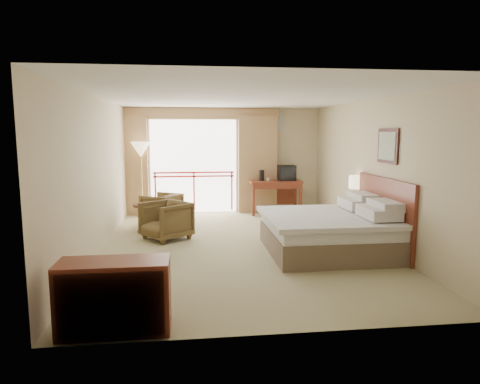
{
  "coord_description": "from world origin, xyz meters",
  "views": [
    {
      "loc": [
        -0.96,
        -7.63,
        2.09
      ],
      "look_at": [
        0.03,
        0.4,
        0.95
      ],
      "focal_mm": 32.0,
      "sensor_mm": 36.0,
      "label": 1
    }
  ],
  "objects": [
    {
      "name": "floor",
      "position": [
        0.0,
        0.0,
        0.0
      ],
      "size": [
        7.0,
        7.0,
        0.0
      ],
      "primitive_type": "plane",
      "color": "#9A9267",
      "rests_on": "ground"
    },
    {
      "name": "ceiling",
      "position": [
        0.0,
        0.0,
        2.7
      ],
      "size": [
        7.0,
        7.0,
        0.0
      ],
      "primitive_type": "plane",
      "rotation": [
        3.14,
        0.0,
        0.0
      ],
      "color": "white",
      "rests_on": "wall_back"
    },
    {
      "name": "wall_back",
      "position": [
        0.0,
        3.5,
        1.35
      ],
      "size": [
        5.0,
        0.0,
        5.0
      ],
      "primitive_type": "plane",
      "rotation": [
        1.57,
        0.0,
        0.0
      ],
      "color": "beige",
      "rests_on": "ground"
    },
    {
      "name": "wall_front",
      "position": [
        0.0,
        -3.5,
        1.35
      ],
      "size": [
        5.0,
        0.0,
        5.0
      ],
      "primitive_type": "plane",
      "rotation": [
        -1.57,
        0.0,
        0.0
      ],
      "color": "beige",
      "rests_on": "ground"
    },
    {
      "name": "wall_left",
      "position": [
        -2.5,
        0.0,
        1.35
      ],
      "size": [
        0.0,
        7.0,
        7.0
      ],
      "primitive_type": "plane",
      "rotation": [
        1.57,
        0.0,
        1.57
      ],
      "color": "beige",
      "rests_on": "ground"
    },
    {
      "name": "wall_right",
      "position": [
        2.5,
        0.0,
        1.35
      ],
      "size": [
        0.0,
        7.0,
        7.0
      ],
      "primitive_type": "plane",
      "rotation": [
        1.57,
        0.0,
        -1.57
      ],
      "color": "beige",
      "rests_on": "ground"
    },
    {
      "name": "balcony_door",
      "position": [
        -0.8,
        3.48,
        1.2
      ],
      "size": [
        2.4,
        0.0,
        2.4
      ],
      "primitive_type": "plane",
      "rotation": [
        1.57,
        0.0,
        0.0
      ],
      "color": "white",
      "rests_on": "wall_back"
    },
    {
      "name": "balcony_railing",
      "position": [
        -0.8,
        3.46,
        0.81
      ],
      "size": [
        2.09,
        0.03,
        1.02
      ],
      "color": "red",
      "rests_on": "wall_back"
    },
    {
      "name": "curtain_left",
      "position": [
        -2.45,
        3.35,
        1.25
      ],
      "size": [
        1.0,
        0.26,
        2.5
      ],
      "primitive_type": "cube",
      "color": "#98714B",
      "rests_on": "wall_back"
    },
    {
      "name": "curtain_right",
      "position": [
        0.85,
        3.35,
        1.25
      ],
      "size": [
        1.0,
        0.26,
        2.5
      ],
      "primitive_type": "cube",
      "color": "#98714B",
      "rests_on": "wall_back"
    },
    {
      "name": "valance",
      "position": [
        -0.8,
        3.38,
        2.55
      ],
      "size": [
        4.4,
        0.22,
        0.28
      ],
      "primitive_type": "cube",
      "color": "#98714B",
      "rests_on": "wall_back"
    },
    {
      "name": "hvac_vent",
      "position": [
        1.3,
        3.47,
        2.35
      ],
      "size": [
        0.5,
        0.04,
        0.5
      ],
      "primitive_type": "cube",
      "color": "silver",
      "rests_on": "wall_back"
    },
    {
      "name": "bed",
      "position": [
        1.5,
        -0.6,
        0.38
      ],
      "size": [
        2.13,
        2.06,
        0.97
      ],
      "color": "brown",
      "rests_on": "floor"
    },
    {
      "name": "headboard",
      "position": [
        2.46,
        -0.6,
        0.65
      ],
      "size": [
        0.06,
        2.1,
        1.3
      ],
      "primitive_type": "cube",
      "color": "maroon",
      "rests_on": "wall_right"
    },
    {
      "name": "framed_art",
      "position": [
        2.47,
        -0.6,
        1.85
      ],
      "size": [
        0.04,
        0.72,
        0.6
      ],
      "color": "black",
      "rests_on": "wall_right"
    },
    {
      "name": "nightstand",
      "position": [
        2.43,
        0.55,
        0.32
      ],
      "size": [
        0.48,
        0.56,
        0.64
      ],
      "primitive_type": "cube",
      "rotation": [
        0.0,
        0.0,
        0.05
      ],
      "color": "maroon",
      "rests_on": "floor"
    },
    {
      "name": "table_lamp",
      "position": [
        2.43,
        0.6,
        1.08
      ],
      "size": [
        0.32,
        0.32,
        0.56
      ],
      "rotation": [
        0.0,
        0.0,
        -0.2
      ],
      "color": "tan",
      "rests_on": "nightstand"
    },
    {
      "name": "phone",
      "position": [
        2.38,
        0.4,
        0.68
      ],
      "size": [
        0.19,
        0.16,
        0.08
      ],
      "primitive_type": "cube",
      "rotation": [
        0.0,
        0.0,
        -0.1
      ],
      "color": "black",
      "rests_on": "nightstand"
    },
    {
      "name": "desk",
      "position": [
        1.26,
        3.1,
        0.67
      ],
      "size": [
        1.32,
        0.64,
        0.86
      ],
      "rotation": [
        0.0,
        0.0,
        -0.01
      ],
      "color": "maroon",
      "rests_on": "floor"
    },
    {
      "name": "tv",
      "position": [
        1.56,
        3.04,
        1.05
      ],
      "size": [
        0.43,
        0.34,
        0.39
      ],
      "rotation": [
        0.0,
        0.0,
        0.13
      ],
      "color": "black",
      "rests_on": "desk"
    },
    {
      "name": "coffee_maker",
      "position": [
        0.91,
        3.05,
        0.99
      ],
      "size": [
        0.14,
        0.14,
        0.28
      ],
      "primitive_type": "cylinder",
      "rotation": [
        0.0,
        0.0,
        0.15
      ],
      "color": "black",
      "rests_on": "desk"
    },
    {
      "name": "cup",
      "position": [
        1.06,
        3.0,
        0.9
      ],
      "size": [
        0.07,
        0.07,
        0.09
      ],
      "primitive_type": "cylinder",
      "rotation": [
        0.0,
        0.0,
        0.19
      ],
      "color": "white",
      "rests_on": "desk"
    },
    {
      "name": "wastebasket",
      "position": [
        0.95,
        2.54,
        0.15
      ],
      "size": [
        0.27,
        0.27,
        0.3
      ],
      "primitive_type": "cylinder",
      "rotation": [
        0.0,
        0.0,
        -0.15
      ],
      "color": "black",
      "rests_on": "floor"
    },
    {
      "name": "armchair_far",
      "position": [
        -1.57,
        2.22,
        0.0
      ],
      "size": [
        1.04,
        1.03,
        0.69
      ],
      "primitive_type": "imported",
      "rotation": [
        0.0,
        0.0,
        -2.14
      ],
      "color": "#4B371A",
      "rests_on": "floor"
    },
    {
      "name": "armchair_near",
      "position": [
        -1.4,
        0.7,
        0.0
      ],
      "size": [
        1.13,
        1.13,
        0.74
      ],
      "primitive_type": "imported",
      "rotation": [
        0.0,
        0.0,
        -0.92
      ],
      "color": "#4B371A",
      "rests_on": "floor"
    },
    {
      "name": "side_table",
      "position": [
        -1.84,
        1.36,
        0.41
      ],
      "size": [
        0.54,
        0.54,
        0.59
      ],
      "rotation": [
        0.0,
        0.0,
        -0.03
      ],
      "color": "black",
      "rests_on": "floor"
    },
    {
      "name": "book",
      "position": [
        -1.84,
        1.36,
        0.6
      ],
      "size": [
        0.22,
        0.24,
        0.02
      ],
      "primitive_type": "imported",
      "rotation": [
        0.0,
        0.0,
        0.4
      ],
      "color": "white",
      "rests_on": "side_table"
    },
    {
      "name": "floor_lamp",
      "position": [
        -2.09,
        3.06,
        1.59
      ],
      "size": [
        0.47,
        0.47,
        1.85
      ],
      "rotation": [
        0.0,
        0.0,
        0.06
      ],
      "color": "tan",
      "rests_on": "floor"
    },
    {
      "name": "dresser",
      "position": [
        -1.74,
        -3.22,
        0.38
      ],
      "size": [
        1.15,
        0.49,
        0.77
      ],
      "rotation": [
        0.0,
        0.0,
        0.03
      ],
      "color": "maroon",
      "rests_on": "floor"
    }
  ]
}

